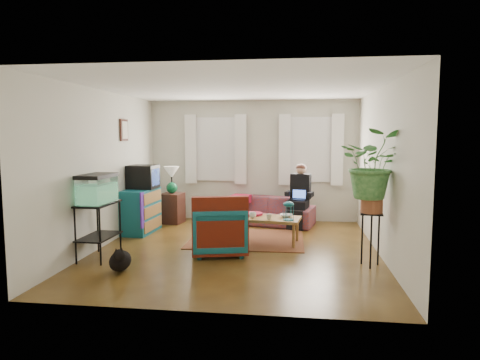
# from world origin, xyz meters

# --- Properties ---
(floor) EXTENTS (4.50, 5.00, 0.01)m
(floor) POSITION_xyz_m (0.00, 0.00, 0.00)
(floor) COLOR #4F2B14
(floor) RESTS_ON ground
(ceiling) EXTENTS (4.50, 5.00, 0.01)m
(ceiling) POSITION_xyz_m (0.00, 0.00, 2.60)
(ceiling) COLOR white
(ceiling) RESTS_ON wall_back
(wall_back) EXTENTS (4.50, 0.01, 2.60)m
(wall_back) POSITION_xyz_m (0.00, 2.50, 1.30)
(wall_back) COLOR silver
(wall_back) RESTS_ON floor
(wall_front) EXTENTS (4.50, 0.01, 2.60)m
(wall_front) POSITION_xyz_m (0.00, -2.50, 1.30)
(wall_front) COLOR silver
(wall_front) RESTS_ON floor
(wall_left) EXTENTS (0.01, 5.00, 2.60)m
(wall_left) POSITION_xyz_m (-2.25, 0.00, 1.30)
(wall_left) COLOR silver
(wall_left) RESTS_ON floor
(wall_right) EXTENTS (0.01, 5.00, 2.60)m
(wall_right) POSITION_xyz_m (2.25, 0.00, 1.30)
(wall_right) COLOR silver
(wall_right) RESTS_ON floor
(window_left) EXTENTS (1.08, 0.04, 1.38)m
(window_left) POSITION_xyz_m (-0.80, 2.48, 1.55)
(window_left) COLOR white
(window_left) RESTS_ON wall_back
(window_right) EXTENTS (1.08, 0.04, 1.38)m
(window_right) POSITION_xyz_m (1.25, 2.48, 1.55)
(window_right) COLOR white
(window_right) RESTS_ON wall_back
(curtains_left) EXTENTS (1.36, 0.06, 1.50)m
(curtains_left) POSITION_xyz_m (-0.80, 2.40, 1.55)
(curtains_left) COLOR white
(curtains_left) RESTS_ON wall_back
(curtains_right) EXTENTS (1.36, 0.06, 1.50)m
(curtains_right) POSITION_xyz_m (1.25, 2.40, 1.55)
(curtains_right) COLOR white
(curtains_right) RESTS_ON wall_back
(picture_frame) EXTENTS (0.04, 0.32, 0.40)m
(picture_frame) POSITION_xyz_m (-2.21, 0.85, 1.95)
(picture_frame) COLOR #3D2616
(picture_frame) RESTS_ON wall_left
(area_rug) EXTENTS (2.02, 1.63, 0.01)m
(area_rug) POSITION_xyz_m (0.08, 0.69, 0.01)
(area_rug) COLOR maroon
(area_rug) RESTS_ON floor
(sofa) EXTENTS (2.08, 1.20, 0.76)m
(sofa) POSITION_xyz_m (0.34, 2.05, 0.38)
(sofa) COLOR brown
(sofa) RESTS_ON floor
(seated_person) EXTENTS (0.61, 0.70, 1.16)m
(seated_person) POSITION_xyz_m (1.02, 1.89, 0.58)
(seated_person) COLOR black
(seated_person) RESTS_ON sofa
(side_table) EXTENTS (0.49, 0.49, 0.63)m
(side_table) POSITION_xyz_m (-1.65, 1.92, 0.32)
(side_table) COLOR #422E18
(side_table) RESTS_ON floor
(table_lamp) EXTENTS (0.37, 0.37, 0.58)m
(table_lamp) POSITION_xyz_m (-1.65, 1.92, 0.90)
(table_lamp) COLOR white
(table_lamp) RESTS_ON side_table
(dresser) EXTENTS (0.52, 0.96, 0.84)m
(dresser) POSITION_xyz_m (-1.99, 0.99, 0.42)
(dresser) COLOR #105860
(dresser) RESTS_ON floor
(crt_tv) EXTENTS (0.54, 0.50, 0.45)m
(crt_tv) POSITION_xyz_m (-1.97, 1.09, 1.06)
(crt_tv) COLOR black
(crt_tv) RESTS_ON dresser
(aquarium_stand) EXTENTS (0.44, 0.77, 0.85)m
(aquarium_stand) POSITION_xyz_m (-2.00, -0.76, 0.42)
(aquarium_stand) COLOR black
(aquarium_stand) RESTS_ON floor
(aquarium) EXTENTS (0.40, 0.70, 0.45)m
(aquarium) POSITION_xyz_m (-2.00, -0.76, 1.07)
(aquarium) COLOR #7FD899
(aquarium) RESTS_ON aquarium_stand
(black_cat) EXTENTS (0.40, 0.49, 0.36)m
(black_cat) POSITION_xyz_m (-1.43, -1.32, 0.18)
(black_cat) COLOR black
(black_cat) RESTS_ON floor
(armchair) EXTENTS (0.98, 0.95, 0.84)m
(armchair) POSITION_xyz_m (-0.25, -0.24, 0.42)
(armchair) COLOR navy
(armchair) RESTS_ON floor
(serape_throw) EXTENTS (0.87, 0.39, 0.70)m
(serape_throw) POSITION_xyz_m (-0.18, -0.55, 0.60)
(serape_throw) COLOR #9E0A0A
(serape_throw) RESTS_ON armchair
(coffee_table) EXTENTS (1.16, 0.73, 0.45)m
(coffee_table) POSITION_xyz_m (0.48, 0.48, 0.23)
(coffee_table) COLOR brown
(coffee_table) RESTS_ON floor
(cup_a) EXTENTS (0.14, 0.14, 0.10)m
(cup_a) POSITION_xyz_m (0.22, 0.41, 0.50)
(cup_a) COLOR white
(cup_a) RESTS_ON coffee_table
(cup_b) EXTENTS (0.11, 0.11, 0.09)m
(cup_b) POSITION_xyz_m (0.50, 0.30, 0.50)
(cup_b) COLOR beige
(cup_b) RESTS_ON coffee_table
(bowl) EXTENTS (0.24, 0.24, 0.05)m
(bowl) POSITION_xyz_m (0.78, 0.54, 0.48)
(bowl) COLOR white
(bowl) RESTS_ON coffee_table
(snack_tray) EXTENTS (0.38, 0.38, 0.04)m
(snack_tray) POSITION_xyz_m (0.20, 0.67, 0.47)
(snack_tray) COLOR #B21414
(snack_tray) RESTS_ON coffee_table
(birdcage) EXTENTS (0.20, 0.20, 0.32)m
(birdcage) POSITION_xyz_m (0.83, 0.28, 0.61)
(birdcage) COLOR #115B6B
(birdcage) RESTS_ON coffee_table
(plant_stand) EXTENTS (0.36, 0.36, 0.77)m
(plant_stand) POSITION_xyz_m (2.00, -0.62, 0.39)
(plant_stand) COLOR black
(plant_stand) RESTS_ON floor
(potted_plant) EXTENTS (0.97, 0.86, 0.98)m
(potted_plant) POSITION_xyz_m (2.00, -0.62, 1.31)
(potted_plant) COLOR #599947
(potted_plant) RESTS_ON plant_stand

